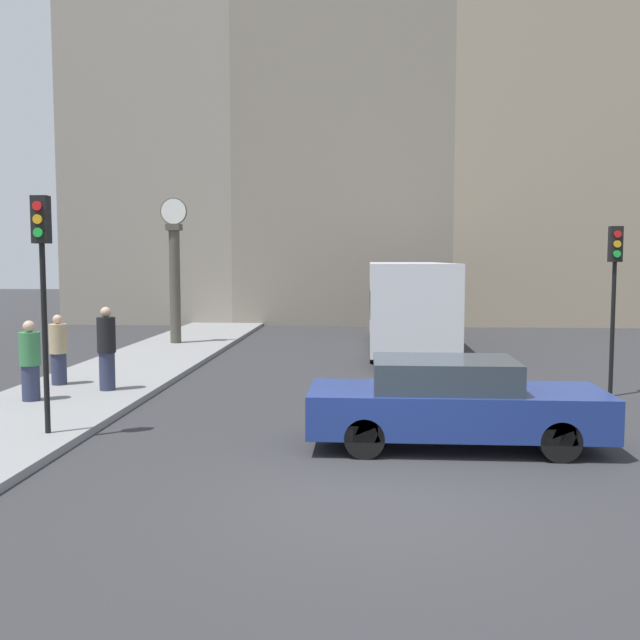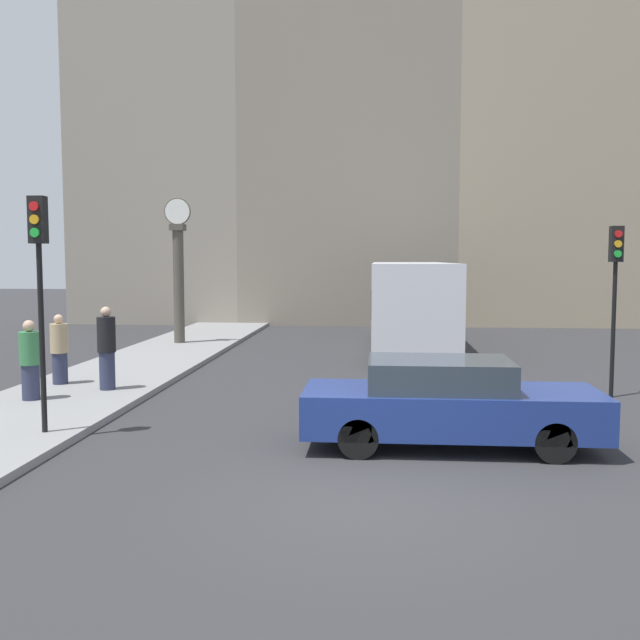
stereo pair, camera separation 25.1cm
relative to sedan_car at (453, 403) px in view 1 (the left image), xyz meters
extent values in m
plane|color=#2D2D30|center=(-1.23, -2.68, -0.71)|extent=(120.00, 120.00, 0.00)
cube|color=gray|center=(-7.62, 8.66, -0.64)|extent=(3.23, 26.68, 0.13)
cube|color=gray|center=(-11.36, 22.62, 8.58)|extent=(7.91, 5.00, 18.58)
cube|color=gray|center=(-2.54, 22.62, 6.77)|extent=(9.73, 5.00, 14.96)
cube|color=gray|center=(7.58, 22.62, 6.66)|extent=(10.52, 5.00, 14.74)
cube|color=navy|center=(0.04, 0.00, -0.12)|extent=(4.64, 1.71, 0.67)
cube|color=#2D3842|center=(-0.14, 0.00, 0.46)|extent=(2.23, 1.54, 0.48)
cylinder|color=black|center=(1.48, 0.74, -0.41)|extent=(0.61, 0.22, 0.61)
cylinder|color=black|center=(1.48, -0.74, -0.41)|extent=(0.61, 0.22, 0.61)
cylinder|color=black|center=(-1.40, 0.74, -0.41)|extent=(0.61, 0.22, 0.61)
cylinder|color=black|center=(-1.40, -0.74, -0.41)|extent=(0.61, 0.22, 0.61)
cube|color=silver|center=(-0.08, 12.18, 0.90)|extent=(2.41, 9.96, 2.50)
cube|color=#1E232D|center=(-0.08, 12.18, 1.06)|extent=(2.44, 9.76, 0.74)
cylinder|color=black|center=(0.98, 15.27, -0.26)|extent=(0.28, 0.90, 0.90)
cylinder|color=black|center=(-1.15, 15.27, -0.26)|extent=(0.28, 0.90, 0.90)
cylinder|color=black|center=(0.98, 9.10, -0.26)|extent=(0.28, 0.90, 0.90)
cylinder|color=black|center=(-1.15, 9.10, -0.26)|extent=(0.28, 0.90, 0.90)
cylinder|color=black|center=(-6.59, -0.08, 0.97)|extent=(0.09, 0.09, 3.10)
cube|color=black|center=(-6.59, -0.08, 2.90)|extent=(0.26, 0.20, 0.76)
cylinder|color=red|center=(-6.59, -0.20, 3.11)|extent=(0.15, 0.04, 0.15)
cylinder|color=orange|center=(-6.59, -0.20, 2.90)|extent=(0.15, 0.04, 0.15)
cylinder|color=green|center=(-6.59, -0.20, 2.69)|extent=(0.15, 0.04, 0.15)
cylinder|color=black|center=(3.92, 4.44, 0.75)|extent=(0.09, 0.09, 2.92)
cube|color=black|center=(3.92, 4.44, 2.59)|extent=(0.26, 0.20, 0.76)
cylinder|color=red|center=(3.92, 4.32, 2.80)|extent=(0.15, 0.04, 0.15)
cylinder|color=orange|center=(3.92, 4.32, 2.59)|extent=(0.15, 0.04, 0.15)
cylinder|color=green|center=(3.92, 4.32, 2.38)|extent=(0.15, 0.04, 0.15)
cylinder|color=#4C473D|center=(-7.88, 12.48, 1.32)|extent=(0.36, 0.36, 3.80)
cube|color=#4C473D|center=(-7.88, 12.48, 3.33)|extent=(0.47, 0.47, 0.22)
cylinder|color=#4C473D|center=(-7.88, 12.48, 3.86)|extent=(0.91, 0.04, 0.91)
cylinder|color=white|center=(-7.88, 12.48, 3.86)|extent=(0.84, 0.06, 0.84)
cylinder|color=#2D334C|center=(-8.35, 4.34, -0.22)|extent=(0.34, 0.34, 0.71)
cylinder|color=tan|center=(-8.35, 4.34, 0.47)|extent=(0.40, 0.40, 0.67)
sphere|color=tan|center=(-8.35, 4.34, 0.91)|extent=(0.21, 0.21, 0.21)
cylinder|color=#2D334C|center=(-7.01, 3.74, -0.17)|extent=(0.34, 0.34, 0.82)
cylinder|color=black|center=(-7.01, 3.74, 0.63)|extent=(0.40, 0.40, 0.77)
sphere|color=tan|center=(-7.01, 3.74, 1.13)|extent=(0.22, 0.22, 0.22)
cylinder|color=#2D334C|center=(-8.13, 2.51, -0.22)|extent=(0.35, 0.35, 0.72)
cylinder|color=#387A47|center=(-8.13, 2.51, 0.47)|extent=(0.41, 0.41, 0.67)
sphere|color=tan|center=(-8.13, 2.51, 0.92)|extent=(0.24, 0.24, 0.24)
camera|label=1|loc=(-1.36, -11.24, 2.27)|focal=40.00mm
camera|label=2|loc=(-1.11, -11.22, 2.27)|focal=40.00mm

